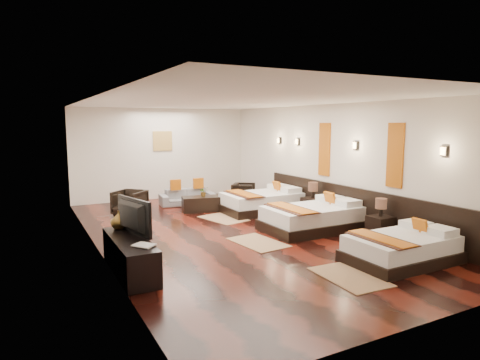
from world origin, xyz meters
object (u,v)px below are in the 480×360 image
tv (128,217)px  figurine (119,220)px  bed_far (262,202)px  coffee_table (201,204)px  nightstand_a (380,225)px  book (139,248)px  bed_mid (313,217)px  table_plant (204,192)px  sofa (187,197)px  bed_near (402,248)px  armchair_left (130,203)px  armchair_right (244,193)px  nightstand_b (313,205)px  tv_console (130,256)px

tv → figurine: 0.48m
bed_far → coffee_table: (-1.42, 0.81, -0.07)m
nightstand_a → book: size_ratio=2.72×
bed_mid → table_plant: size_ratio=8.64×
sofa → tv: bearing=-114.7°
bed_near → armchair_left: (-3.23, 5.79, 0.08)m
coffee_table → nightstand_a: bearing=-62.7°
sofa → armchair_right: bearing=-9.7°
nightstand_b → book: nightstand_b is taller
armchair_right → coffee_table: 1.71m
book → table_plant: table_plant is taller
tv → sofa: bearing=-45.2°
bed_far → sofa: bed_far is taller
coffee_table → sofa: bearing=90.0°
tv → sofa: (2.73, 4.57, -0.62)m
bed_mid → table_plant: (-1.34, 2.99, 0.24)m
bed_far → figurine: 4.78m
nightstand_a → tv: bearing=172.1°
book → table_plant: bearing=56.8°
coffee_table → table_plant: size_ratio=4.05×
bed_far → book: 5.50m
figurine → armchair_right: size_ratio=0.49×
armchair_left → tv_console: bearing=-56.3°
nightstand_b → bed_mid: bearing=-127.5°
bed_mid → tv_console: bearing=-169.3°
nightstand_b → nightstand_a: bearing=-90.0°
armchair_right → table_plant: bearing=149.1°
nightstand_a → tv: (-4.89, 0.68, 0.55)m
armchair_right → book: bearing=176.8°
sofa → coffee_table: sofa is taller
bed_far → bed_mid: bearing=-90.0°
bed_mid → nightstand_a: (0.75, -1.23, 0.02)m
bed_mid → nightstand_b: (0.75, 0.98, 0.03)m
tv_console → tv: bearing=78.2°
tv → book: bearing=162.2°
table_plant → tv_console: bearing=-127.1°
book → tv_console: bearing=90.0°
tv → armchair_right: tv is taller
tv → armchair_left: bearing=-27.6°
nightstand_a → bed_mid: bearing=121.2°
bed_far → tv: 4.99m
bed_near → book: bed_near is taller
bed_near → nightstand_a: bearing=58.1°
bed_far → coffee_table: bearing=150.3°
coffee_table → table_plant: (0.08, 0.02, 0.32)m
bed_far → tv: bearing=-146.8°
bed_near → figurine: size_ratio=5.92×
nightstand_a → armchair_left: nightstand_a is taller
bed_near → nightstand_b: (0.75, 3.42, 0.07)m
tv → sofa: tv is taller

